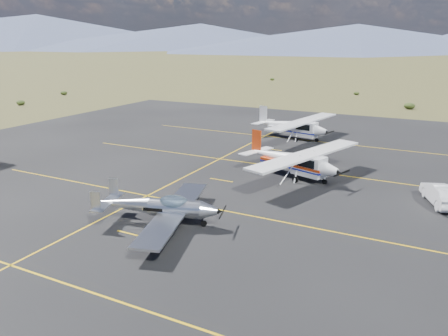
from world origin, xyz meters
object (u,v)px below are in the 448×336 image
Objects in this scene: aircraft_plain at (293,126)px; sedan at (442,194)px; aircraft_low_wing at (162,207)px; aircraft_cessna at (293,159)px.

aircraft_plain is 21.29m from sedan.
aircraft_cessna is (3.91, 12.50, 0.37)m from aircraft_low_wing.
aircraft_cessna reaches higher than aircraft_low_wing.
aircraft_low_wing reaches higher than sedan.
aircraft_plain is at bearing -64.88° from sedan.
aircraft_plain is at bearing 126.74° from aircraft_cessna.
aircraft_low_wing is 2.30× the size of sedan.
aircraft_cessna is at bearing -28.61° from sedan.
sedan is (15.29, -14.80, -0.70)m from aircraft_plain.
aircraft_cessna is 14.07m from aircraft_plain.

